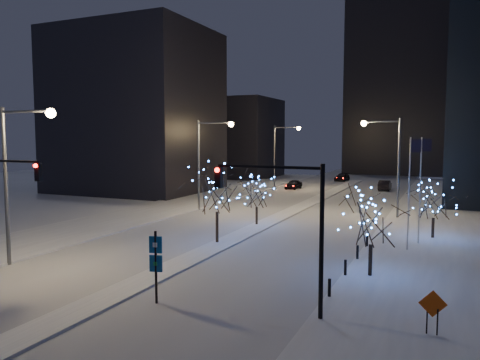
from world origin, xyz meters
The scene contains 24 objects.
ground centered at (0.00, 0.00, 0.00)m, with size 160.00×160.00×0.00m, color white.
road centered at (0.00, 35.00, 0.01)m, with size 20.00×130.00×0.02m, color silver.
median centered at (0.00, 30.00, 0.07)m, with size 2.00×80.00×0.15m, color white.
east_sidewalk centered at (15.00, 20.00, 0.07)m, with size 10.00×90.00×0.15m, color white.
west_sidewalk centered at (-14.00, 20.00, 0.07)m, with size 8.00×90.00×0.15m, color white.
filler_west_near centered at (-28.00, 40.00, 12.00)m, with size 22.00×18.00×24.00m, color black.
filler_west_far centered at (-26.00, 70.00, 8.00)m, with size 18.00×16.00×16.00m, color black.
horizon_block centered at (6.00, 92.00, 21.00)m, with size 24.00×14.00×42.00m, color black.
street_lamp_w_near centered at (-8.94, 2.00, 6.50)m, with size 4.40×0.56×10.00m.
street_lamp_w_mid centered at (-8.94, 27.00, 6.50)m, with size 4.40×0.56×10.00m.
street_lamp_w_far centered at (-8.94, 52.00, 6.50)m, with size 4.40×0.56×10.00m.
street_lamp_east centered at (10.08, 30.00, 6.45)m, with size 3.90×0.56×10.00m.
traffic_signal_east centered at (8.94, 1.00, 4.76)m, with size 5.26×0.43×7.00m.
flagpoles centered at (13.37, 17.25, 4.80)m, with size 1.35×2.60×8.00m.
bollards centered at (10.20, 10.00, 0.60)m, with size 0.16×12.16×0.90m.
car_near centered at (-6.69, 51.79, 0.73)m, with size 1.72×4.27×1.46m, color black.
car_mid centered at (6.72, 55.88, 0.77)m, with size 1.63×4.66×1.54m, color black.
car_far centered at (-2.52, 68.77, 0.71)m, with size 1.98×4.88×1.42m, color black.
holiday_tree_median_near centered at (-0.50, 12.68, 4.18)m, with size 5.80×5.80×6.07m.
holiday_tree_median_far centered at (-0.50, 20.79, 3.06)m, with size 3.71×3.71×4.50m.
holiday_tree_plaza_near centered at (11.52, 8.55, 3.47)m, with size 4.78×4.78×5.14m.
holiday_tree_plaza_far centered at (14.54, 21.13, 3.06)m, with size 4.48×4.48×4.52m.
wayfinding_sign centered at (2.59, -0.06, 2.22)m, with size 0.64×0.23×3.61m.
construction_sign centered at (15.07, 1.16, 1.26)m, with size 1.11×0.21×1.84m.
Camera 1 is at (15.38, -18.77, 8.13)m, focal length 35.00 mm.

